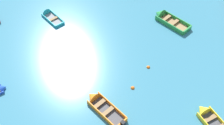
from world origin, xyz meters
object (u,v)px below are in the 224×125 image
Objects in this scene: rowboat_orange_back_row_center at (99,103)px; mooring_buoy_near_foreground at (148,67)px; rowboat_turquoise_back_row_left at (48,15)px; mooring_buoy_outer_edge at (133,88)px; rowboat_yellow_far_left at (208,117)px; rowboat_green_distant_center at (165,18)px.

rowboat_orange_back_row_center is 11.50× the size of mooring_buoy_near_foreground.
rowboat_turquoise_back_row_left is 9.81× the size of mooring_buoy_near_foreground.
rowboat_turquoise_back_row_left is at bearing 124.94° from mooring_buoy_outer_edge.
mooring_buoy_near_foreground is 2.89m from mooring_buoy_outer_edge.
mooring_buoy_outer_edge is at bearing -55.06° from rowboat_turquoise_back_row_left.
rowboat_yellow_far_left is 6.92m from mooring_buoy_near_foreground.
rowboat_green_distant_center is 1.27× the size of rowboat_turquoise_back_row_left.
rowboat_yellow_far_left is 1.03× the size of rowboat_orange_back_row_center.
rowboat_green_distant_center is 7.44m from mooring_buoy_near_foreground.
rowboat_yellow_far_left is 8.88m from rowboat_orange_back_row_center.
mooring_buoy_outer_edge reaches higher than mooring_buoy_near_foreground.
rowboat_green_distant_center reaches higher than rowboat_yellow_far_left.
mooring_buoy_outer_edge is at bearing -119.67° from rowboat_green_distant_center.
rowboat_turquoise_back_row_left is 13.51m from mooring_buoy_outer_edge.
rowboat_orange_back_row_center is 6.10m from mooring_buoy_near_foreground.
mooring_buoy_near_foreground is at bearing -42.73° from rowboat_turquoise_back_row_left.
rowboat_green_distant_center is at bearing 64.30° from mooring_buoy_near_foreground.
rowboat_orange_back_row_center is 13.32m from rowboat_turquoise_back_row_left.
mooring_buoy_outer_edge is at bearing 24.50° from rowboat_orange_back_row_center.
rowboat_yellow_far_left is 1.21× the size of rowboat_turquoise_back_row_left.
rowboat_yellow_far_left is 11.85× the size of mooring_buoy_near_foreground.
rowboat_green_distant_center reaches higher than mooring_buoy_outer_edge.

